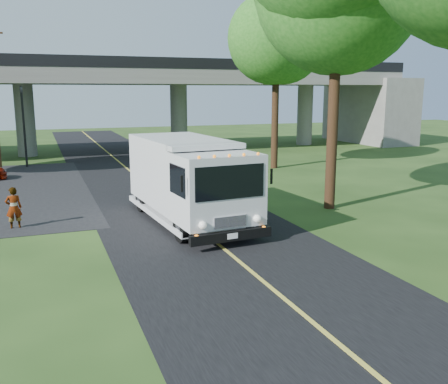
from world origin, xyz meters
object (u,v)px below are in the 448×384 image
tree_right_far (281,34)px  pedestrian (14,208)px  traffic_signal (23,118)px  step_van (189,178)px

tree_right_far → pedestrian: bearing=-148.2°
traffic_signal → step_van: traffic_signal is taller
pedestrian → traffic_signal: bearing=-95.6°
traffic_signal → pedestrian: (-0.23, -15.76, -2.43)m
traffic_signal → tree_right_far: size_ratio=0.47×
traffic_signal → step_van: 18.19m
traffic_signal → step_van: size_ratio=0.68×
step_van → pedestrian: size_ratio=5.01×
traffic_signal → pedestrian: size_ratio=3.40×
traffic_signal → step_van: bearing=-70.8°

